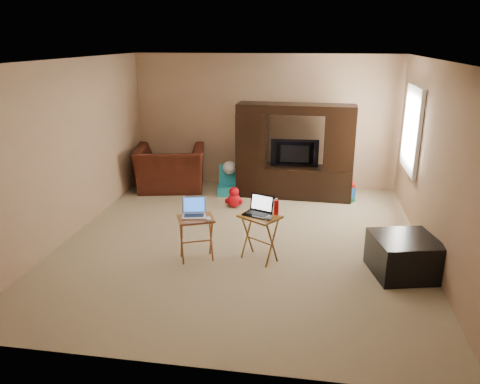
% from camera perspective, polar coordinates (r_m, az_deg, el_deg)
% --- Properties ---
extents(floor, '(5.50, 5.50, 0.00)m').
position_cam_1_polar(floor, '(6.74, 0.27, -5.94)').
color(floor, '#C3B387').
rests_on(floor, ground).
extents(ceiling, '(5.50, 5.50, 0.00)m').
position_cam_1_polar(ceiling, '(6.16, 0.31, 15.80)').
color(ceiling, silver).
rests_on(ceiling, ground).
extents(wall_back, '(5.00, 0.00, 5.00)m').
position_cam_1_polar(wall_back, '(9.01, 3.02, 8.56)').
color(wall_back, tan).
rests_on(wall_back, ground).
extents(wall_front, '(5.00, 0.00, 5.00)m').
position_cam_1_polar(wall_front, '(3.78, -6.18, -5.50)').
color(wall_front, tan).
rests_on(wall_front, ground).
extents(wall_left, '(0.00, 5.50, 5.50)m').
position_cam_1_polar(wall_left, '(7.15, -20.00, 4.92)').
color(wall_left, tan).
rests_on(wall_left, ground).
extents(wall_right, '(0.00, 5.50, 5.50)m').
position_cam_1_polar(wall_right, '(6.45, 22.83, 3.24)').
color(wall_right, tan).
rests_on(wall_right, ground).
extents(window_pane, '(0.00, 1.20, 1.20)m').
position_cam_1_polar(window_pane, '(7.90, 20.36, 7.18)').
color(window_pane, white).
rests_on(window_pane, ground).
extents(window_frame, '(0.06, 1.14, 1.34)m').
position_cam_1_polar(window_frame, '(7.90, 20.21, 7.19)').
color(window_frame, white).
rests_on(window_frame, ground).
extents(entertainment_center, '(2.07, 0.59, 1.68)m').
position_cam_1_polar(entertainment_center, '(8.42, 6.70, 4.92)').
color(entertainment_center, black).
rests_on(entertainment_center, floor).
extents(television, '(0.86, 0.16, 0.49)m').
position_cam_1_polar(television, '(8.38, 6.67, 4.62)').
color(television, black).
rests_on(television, entertainment_center).
extents(recliner, '(1.48, 1.35, 0.82)m').
position_cam_1_polar(recliner, '(8.98, -8.45, 2.87)').
color(recliner, '#43190E').
rests_on(recliner, floor).
extents(child_rocker, '(0.44, 0.49, 0.53)m').
position_cam_1_polar(child_rocker, '(8.64, -1.43, 1.43)').
color(child_rocker, teal).
rests_on(child_rocker, floor).
extents(plush_toy, '(0.32, 0.27, 0.36)m').
position_cam_1_polar(plush_toy, '(8.00, -0.73, -0.60)').
color(plush_toy, red).
rests_on(plush_toy, floor).
extents(push_toy, '(0.52, 0.38, 0.37)m').
position_cam_1_polar(push_toy, '(8.52, 12.19, 0.23)').
color(push_toy, blue).
rests_on(push_toy, floor).
extents(ottoman, '(0.89, 0.89, 0.47)m').
position_cam_1_polar(ottoman, '(6.09, 19.35, -7.35)').
color(ottoman, black).
rests_on(ottoman, floor).
extents(tray_table_left, '(0.55, 0.50, 0.58)m').
position_cam_1_polar(tray_table_left, '(6.12, -5.34, -5.69)').
color(tray_table_left, '#AB5C29').
rests_on(tray_table_left, floor).
extents(tray_table_right, '(0.60, 0.58, 0.62)m').
position_cam_1_polar(tray_table_right, '(6.08, 2.40, -5.61)').
color(tray_table_right, '#A26827').
rests_on(tray_table_right, floor).
extents(laptop_left, '(0.35, 0.31, 0.24)m').
position_cam_1_polar(laptop_left, '(6.00, -5.66, -1.97)').
color(laptop_left, '#BCBBC0').
rests_on(laptop_left, tray_table_left).
extents(laptop_right, '(0.40, 0.37, 0.24)m').
position_cam_1_polar(laptop_right, '(5.94, 2.09, -1.73)').
color(laptop_right, black).
rests_on(laptop_right, tray_table_right).
extents(mouse_left, '(0.12, 0.14, 0.05)m').
position_cam_1_polar(mouse_left, '(5.89, -3.84, -3.30)').
color(mouse_left, white).
rests_on(mouse_left, tray_table_left).
extents(mouse_right, '(0.10, 0.13, 0.05)m').
position_cam_1_polar(mouse_right, '(5.82, 3.57, -3.16)').
color(mouse_right, '#444449').
rests_on(mouse_right, tray_table_right).
extents(water_bottle, '(0.06, 0.06, 0.19)m').
position_cam_1_polar(water_bottle, '(5.98, 4.44, -1.88)').
color(water_bottle, red).
rests_on(water_bottle, tray_table_right).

